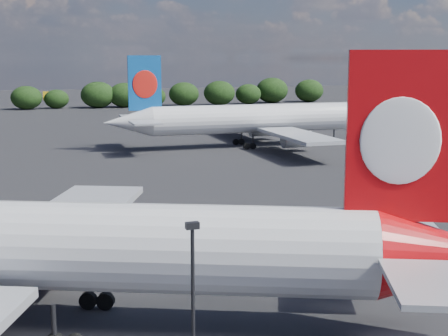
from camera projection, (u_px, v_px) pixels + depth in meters
name	position (u px, v px, depth m)	size (l,w,h in m)	color
ground	(12.00, 174.00, 88.80)	(500.00, 500.00, 0.00)	black
qantas_airliner	(65.00, 249.00, 37.04)	(48.93, 47.13, 16.70)	silver
china_southern_airliner	(249.00, 120.00, 115.17)	(51.18, 48.57, 16.75)	silver
apron_lamp_post	(193.00, 321.00, 25.76)	(0.55, 0.30, 9.75)	black
billboard_yellow	(51.00, 96.00, 205.89)	(5.00, 0.30, 5.50)	gold
horizon_treeline	(87.00, 96.00, 207.44)	(207.56, 16.42, 9.27)	black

